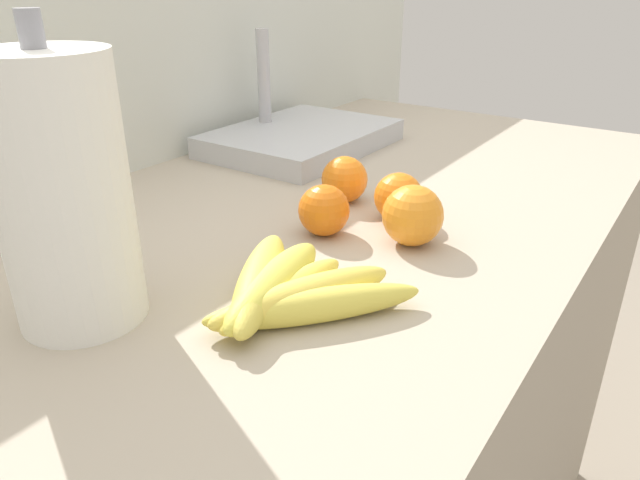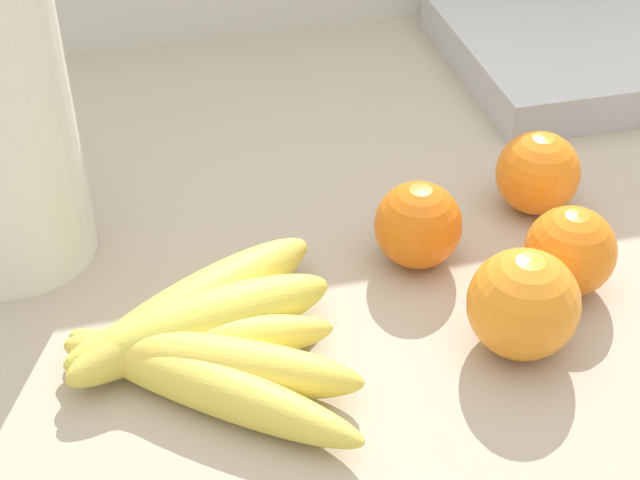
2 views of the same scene
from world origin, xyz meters
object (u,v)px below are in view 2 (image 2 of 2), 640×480
Objects in this scene: orange_far_right at (418,225)px; orange_front at (570,251)px; orange_back_right at (523,304)px; orange_center at (538,173)px; banana_bunch at (203,340)px; sink_basin at (622,39)px.

orange_front is at bearing -30.21° from orange_far_right.
orange_far_right is 0.11m from orange_front.
orange_far_right is at bearing 149.79° from orange_front.
orange_front is 0.87× the size of orange_back_right.
orange_back_right is at bearing -117.48° from orange_center.
orange_center is 0.89× the size of orange_back_right.
banana_bunch is 0.57m from sink_basin.
banana_bunch is 3.29× the size of orange_center.
orange_center is (0.28, 0.11, 0.01)m from banana_bunch.
orange_front is at bearing -123.51° from sink_basin.
orange_back_right is at bearing -9.69° from banana_bunch.
sink_basin is at bearing 34.74° from banana_bunch.
orange_center is at bearing -131.10° from sink_basin.
orange_front is (-0.02, -0.10, -0.00)m from orange_center.
sink_basin is at bearing 56.49° from orange_front.
orange_far_right and orange_front have the same top height.
banana_bunch is at bearing -158.73° from orange_center.
orange_front is (0.26, 0.01, 0.01)m from banana_bunch.
banana_bunch is at bearing -177.05° from orange_front.
banana_bunch is 0.18m from orange_far_right.
sink_basin is (0.47, 0.32, 0.00)m from banana_bunch.
orange_front is 0.37m from sink_basin.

